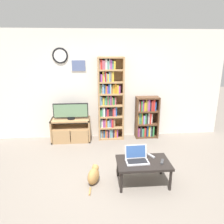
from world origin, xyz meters
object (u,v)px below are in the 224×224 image
Objects in this scene: bookshelf_short at (146,118)px; remote_near_laptop at (162,162)px; tv_stand at (71,130)px; cat at (94,175)px; television at (71,111)px; coffee_table at (143,164)px; remote_far_from_laptop at (151,156)px; bookshelf_tall at (110,100)px; laptop at (137,157)px.

remote_near_laptop is (-0.20, -2.00, -0.11)m from bookshelf_short.
cat is at bearing -73.16° from tv_stand.
television reaches higher than coffee_table.
bookshelf_tall is at bearing -99.31° from remote_far_from_laptop.
cat is at bearing 176.40° from coffee_table.
laptop is 0.77m from cat.
remote_far_from_laptop is (0.28, 0.13, -0.05)m from laptop.
tv_stand is 2.29m from coffee_table.
television reaches higher than remote_far_from_laptop.
laptop is at bearing 24.71° from cat.
remote_far_from_laptop is at bearing -100.40° from bookshelf_short.
cat is (-0.99, -0.11, -0.25)m from remote_far_from_laptop.
bookshelf_short is 6.29× the size of remote_near_laptop.
coffee_table is at bearing -53.70° from tv_stand.
remote_far_from_laptop is at bearing 32.73° from cat.
laptop reaches higher than remote_near_laptop.
tv_stand is 1.13× the size of television.
cat is at bearing -101.84° from bookshelf_tall.
bookshelf_tall is 1.97m from remote_far_from_laptop.
tv_stand is at bearing -25.07° from remote_near_laptop.
bookshelf_tall is 5.26× the size of laptop.
laptop is (1.23, -1.80, -0.30)m from television.
remote_far_from_laptop is (1.53, -1.68, 0.12)m from tv_stand.
coffee_table is (1.36, -1.85, 0.06)m from tv_stand.
laptop is at bearing -2.30° from remote_far_from_laptop.
bookshelf_short is at bearing 3.39° from tv_stand.
coffee_table is 0.15m from laptop.
bookshelf_tall is 12.25× the size of remote_far_from_laptop.
bookshelf_short reaches higher than remote_far_from_laptop.
remote_far_from_laptop reaches higher than coffee_table.
coffee_table is (0.41, -1.95, -0.64)m from bookshelf_tall.
coffee_table is (1.33, -1.84, -0.41)m from television.
remote_near_laptop is (0.41, -0.08, -0.05)m from laptop.
tv_stand reaches higher than cat.
bookshelf_short is at bearing 0.37° from bookshelf_tall.
tv_stand is 5.58× the size of remote_near_laptop.
television is at bearing -75.50° from remote_far_from_laptop.
television is at bearing -176.33° from bookshelf_short.
television is at bearing -25.32° from remote_near_laptop.
television is 0.41× the size of bookshelf_tall.
bookshelf_tall reaches higher than television.
cat is at bearing 18.82° from remote_near_laptop.
remote_near_laptop is at bearing -8.06° from coffee_table.
tv_stand is at bearing 159.86° from television.
bookshelf_tall is at bearing -179.63° from bookshelf_short.
laptop reaches higher than remote_far_from_laptop.
laptop is 0.42m from remote_near_laptop.
remote_far_from_laptop is (-0.13, 0.21, 0.00)m from remote_near_laptop.
tv_stand is 0.89× the size of bookshelf_short.
remote_near_laptop is at bearing -48.95° from television.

